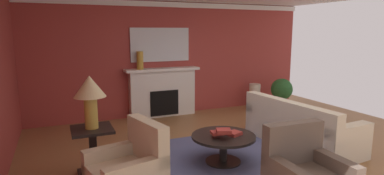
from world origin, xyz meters
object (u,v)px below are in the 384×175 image
object	(u,v)px
coffee_table	(223,142)
vase_mantel_left	(140,60)
table_lamp	(90,92)
mantel_mirror	(160,45)
sofa	(300,129)
side_table	(93,148)
vase_tall_corner	(255,96)
potted_plant	(282,91)
armchair_near_window	(128,175)
fireplace	(163,93)

from	to	relation	value
coffee_table	vase_mantel_left	size ratio (longest dim) A/B	2.41
vase_mantel_left	table_lamp	bearing A→B (deg)	-117.49
table_lamp	vase_mantel_left	xyz separation A→B (m)	(1.38, 2.65, 0.16)
mantel_mirror	table_lamp	distance (m)	3.46
coffee_table	sofa	bearing A→B (deg)	4.89
side_table	vase_mantel_left	world-z (taller)	vase_mantel_left
mantel_mirror	sofa	size ratio (longest dim) A/B	0.67
mantel_mirror	vase_mantel_left	bearing A→B (deg)	-162.82
sofa	vase_tall_corner	bearing A→B (deg)	72.60
coffee_table	side_table	world-z (taller)	side_table
potted_plant	armchair_near_window	bearing A→B (deg)	-148.19
sofa	vase_tall_corner	size ratio (longest dim) A/B	3.20
mantel_mirror	armchair_near_window	xyz separation A→B (m)	(-1.61, -3.66, -1.42)
table_lamp	potted_plant	xyz separation A→B (m)	(4.99, 2.05, -0.73)
side_table	vase_mantel_left	bearing A→B (deg)	62.51
armchair_near_window	coffee_table	world-z (taller)	armchair_near_window
fireplace	potted_plant	distance (m)	3.13
side_table	vase_mantel_left	distance (m)	3.15
sofa	vase_tall_corner	xyz separation A→B (m)	(0.82, 2.61, 0.04)
armchair_near_window	potted_plant	xyz separation A→B (m)	(4.67, 2.90, 0.19)
side_table	table_lamp	distance (m)	0.82
vase_mantel_left	potted_plant	world-z (taller)	vase_mantel_left
armchair_near_window	vase_mantel_left	distance (m)	3.81
armchair_near_window	side_table	xyz separation A→B (m)	(-0.32, 0.84, 0.09)
vase_tall_corner	potted_plant	size ratio (longest dim) A/B	0.82
armchair_near_window	vase_mantel_left	world-z (taller)	vase_mantel_left
potted_plant	mantel_mirror	bearing A→B (deg)	165.88
coffee_table	vase_mantel_left	world-z (taller)	vase_mantel_left
side_table	table_lamp	bearing A→B (deg)	-90.00
table_lamp	potted_plant	world-z (taller)	table_lamp
side_table	vase_mantel_left	xyz separation A→B (m)	(1.38, 2.65, 0.99)
fireplace	side_table	world-z (taller)	fireplace
table_lamp	fireplace	bearing A→B (deg)	54.46
armchair_near_window	table_lamp	distance (m)	1.29
mantel_mirror	vase_tall_corner	xyz separation A→B (m)	(2.46, -0.42, -1.39)
vase_tall_corner	potted_plant	distance (m)	0.71
sofa	table_lamp	bearing A→B (deg)	176.60
fireplace	vase_tall_corner	xyz separation A→B (m)	(2.46, -0.30, -0.22)
table_lamp	vase_tall_corner	xyz separation A→B (m)	(4.39, 2.40, -0.89)
armchair_near_window	table_lamp	size ratio (longest dim) A/B	1.28
potted_plant	fireplace	bearing A→B (deg)	168.02
fireplace	table_lamp	world-z (taller)	table_lamp
coffee_table	table_lamp	xyz separation A→B (m)	(-1.92, 0.35, 0.89)
coffee_table	vase_tall_corner	bearing A→B (deg)	48.14
armchair_near_window	sofa	bearing A→B (deg)	10.97
side_table	vase_tall_corner	bearing A→B (deg)	28.71
vase_tall_corner	table_lamp	bearing A→B (deg)	-151.29
side_table	vase_tall_corner	xyz separation A→B (m)	(4.39, 2.40, -0.06)
fireplace	coffee_table	size ratio (longest dim) A/B	1.80
sofa	mantel_mirror	bearing A→B (deg)	118.35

